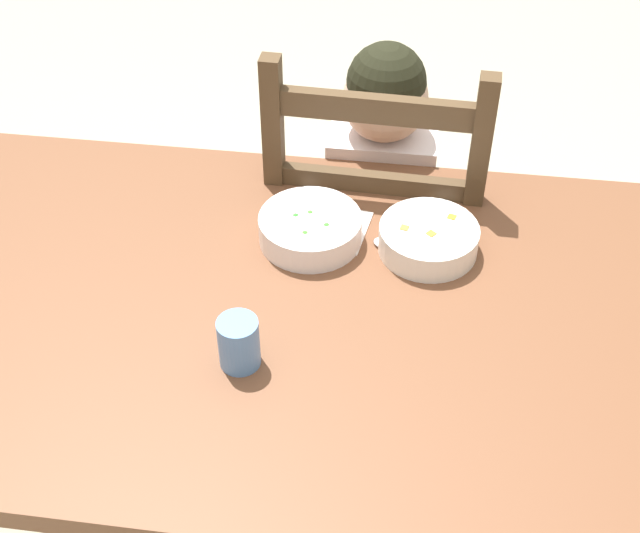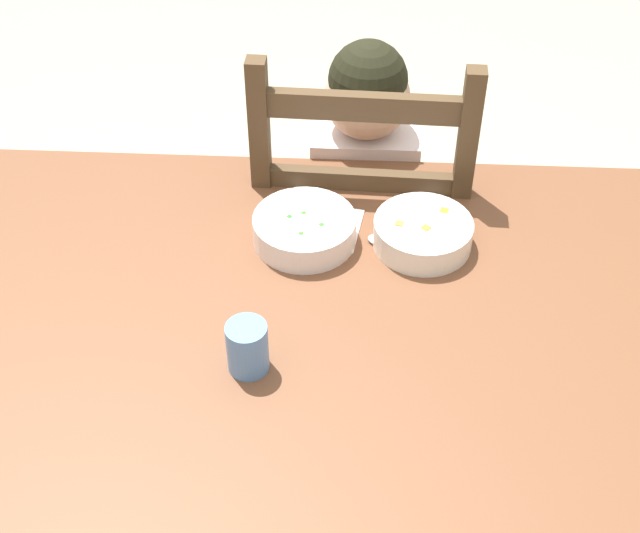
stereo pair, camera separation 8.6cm
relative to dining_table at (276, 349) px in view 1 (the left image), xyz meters
name	(u,v)px [view 1 (the left image)]	position (x,y,z in m)	size (l,w,h in m)	color
dining_table	(276,349)	(0.00, 0.00, 0.00)	(1.43, 0.85, 0.75)	brown
dining_chair	(375,251)	(0.14, 0.47, -0.17)	(0.44, 0.44, 1.02)	#4B3722
child_figure	(379,194)	(0.14, 0.47, -0.01)	(0.32, 0.31, 0.97)	white
bowl_of_peas	(310,228)	(0.04, 0.17, 0.13)	(0.18, 0.18, 0.05)	white
bowl_of_carrots	(428,238)	(0.24, 0.17, 0.13)	(0.17, 0.17, 0.05)	white
spoon	(395,248)	(0.19, 0.17, 0.11)	(0.13, 0.08, 0.01)	silver
drinking_cup	(239,343)	(-0.03, -0.13, 0.15)	(0.06, 0.06, 0.09)	#5A8DD1
paper_napkin	(329,227)	(0.07, 0.21, 0.11)	(0.14, 0.12, 0.00)	white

